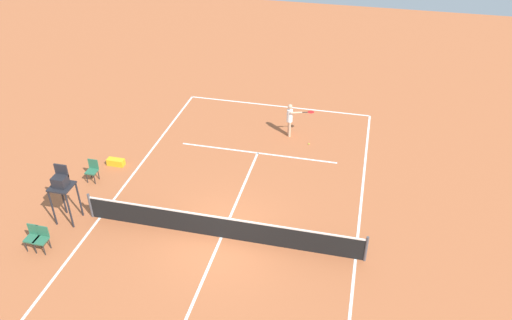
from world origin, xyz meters
The scene contains 10 objects.
ground_plane centered at (0.00, 0.00, 0.00)m, with size 60.00×60.00×0.00m, color #B76038.
court_lines centered at (0.00, 0.00, 0.00)m, with size 9.82×21.48×0.01m.
tennis_net centered at (0.00, 0.00, 0.50)m, with size 10.42×0.10×1.07m.
player_serving centered at (-1.17, -7.78, 1.01)m, with size 1.31×0.54×1.69m.
tennis_ball centered at (-2.18, -7.15, 0.03)m, with size 0.07×0.07×0.07m, color #CCE033.
umpire_chair centered at (5.91, 0.36, 1.61)m, with size 0.80×0.80×2.41m.
courtside_chair_near centered at (6.29, 2.03, 0.53)m, with size 0.44×0.46×0.95m.
courtside_chair_mid centered at (6.28, -2.22, 0.53)m, with size 0.44×0.46×0.95m.
courtside_chair_far centered at (5.93, 2.04, 0.53)m, with size 0.44×0.46×0.95m.
equipment_bag centered at (5.89, -3.48, 0.15)m, with size 0.76×0.32×0.30m, color yellow.
Camera 1 is at (-4.42, 13.25, 12.57)m, focal length 35.55 mm.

